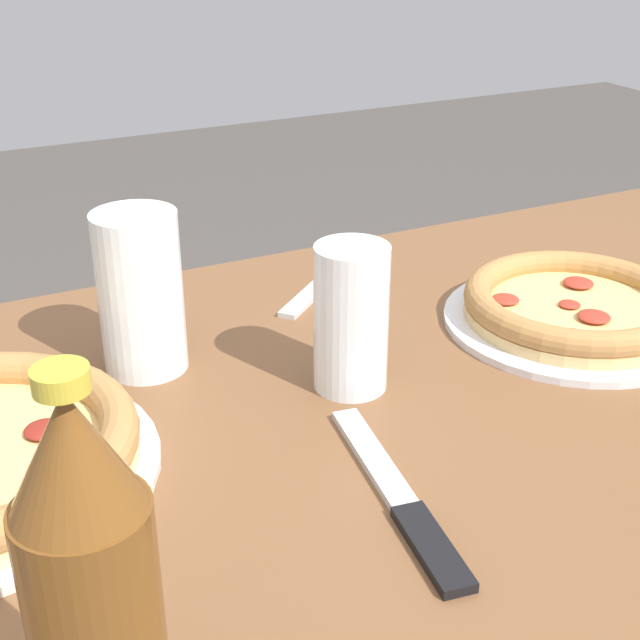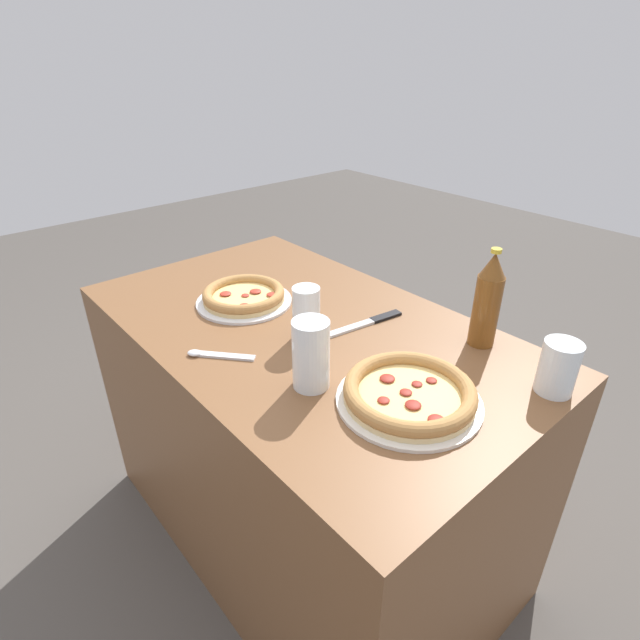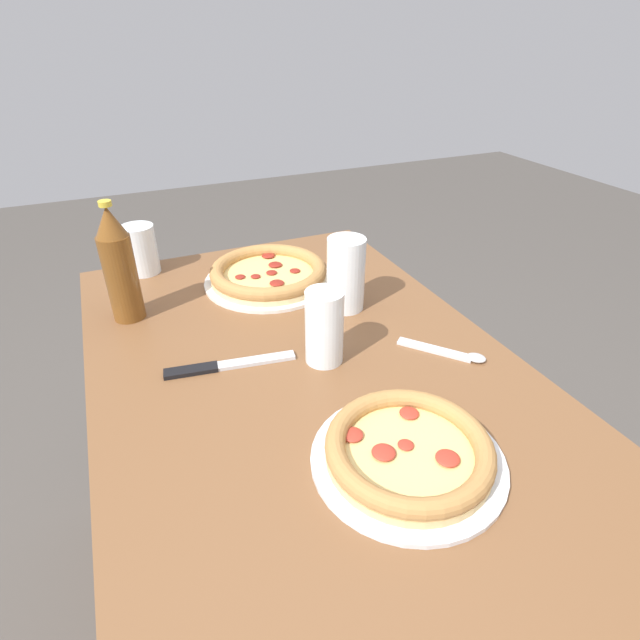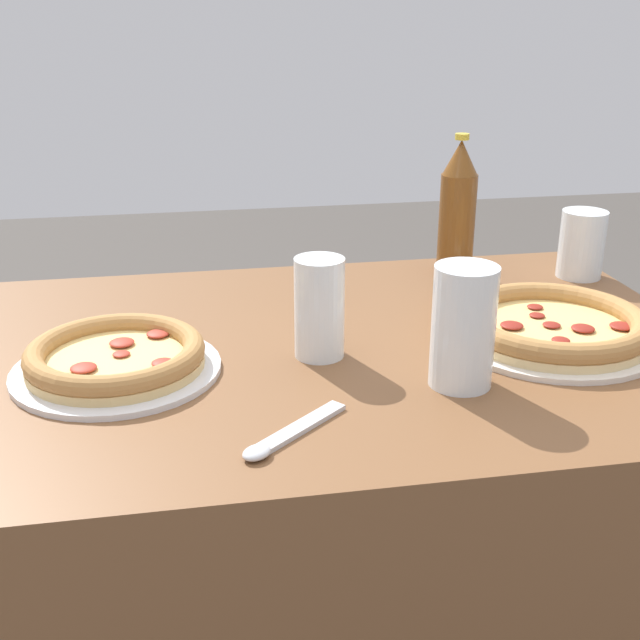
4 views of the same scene
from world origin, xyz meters
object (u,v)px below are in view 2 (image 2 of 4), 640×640
glass_water (306,316)px  pizza_pepperoni (244,296)px  spoon (214,355)px  glass_iced_tea (311,356)px  knife (369,322)px  glass_orange_juice (558,370)px  pizza_margherita (409,394)px  beer_bottle (488,301)px

glass_water → pizza_pepperoni: bearing=-178.4°
pizza_pepperoni → spoon: pizza_pepperoni is taller
glass_iced_tea → knife: size_ratio=0.67×
pizza_pepperoni → glass_orange_juice: 0.82m
pizza_margherita → knife: pizza_margherita is taller
pizza_margherita → glass_water: (-0.33, 0.01, 0.04)m
spoon → pizza_pepperoni: bearing=132.5°
pizza_pepperoni → spoon: (0.19, -0.21, -0.02)m
beer_bottle → spoon: bearing=-125.4°
pizza_pepperoni → knife: pizza_pepperoni is taller
glass_orange_juice → spoon: size_ratio=0.83×
beer_bottle → knife: size_ratio=1.06×
pizza_pepperoni → knife: bearing=29.4°
glass_water → glass_iced_tea: size_ratio=0.89×
pizza_margherita → knife: bearing=148.1°
beer_bottle → knife: (-0.25, -0.14, -0.11)m
pizza_pepperoni → beer_bottle: (0.57, 0.31, 0.10)m
glass_water → knife: (0.05, 0.17, -0.06)m
spoon → pizza_margherita: bearing=27.3°
pizza_pepperoni → glass_orange_juice: bearing=18.6°
glass_water → spoon: glass_water is taller
pizza_margherita → glass_iced_tea: 0.21m
glass_water → beer_bottle: size_ratio=0.56×
glass_water → spoon: bearing=-109.1°
pizza_margherita → glass_iced_tea: (-0.18, -0.11, 0.05)m
pizza_margherita → knife: 0.34m
pizza_margherita → beer_bottle: (-0.04, 0.31, 0.09)m
pizza_pepperoni → knife: 0.36m
pizza_pepperoni → beer_bottle: 0.65m
pizza_pepperoni → beer_bottle: beer_bottle is taller
pizza_pepperoni → spoon: bearing=-47.5°
pizza_pepperoni → glass_iced_tea: glass_iced_tea is taller
glass_orange_juice → glass_water: bearing=-153.5°
glass_water → glass_iced_tea: 0.20m
glass_water → spoon: 0.24m
glass_iced_tea → glass_water: bearing=143.2°
beer_bottle → spoon: (-0.37, -0.52, -0.11)m
glass_orange_juice → knife: glass_orange_juice is taller
glass_water → knife: bearing=74.2°
pizza_pepperoni → glass_water: size_ratio=1.96×
pizza_pepperoni → glass_water: 0.27m
pizza_pepperoni → pizza_margherita: (0.60, 0.00, 0.00)m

